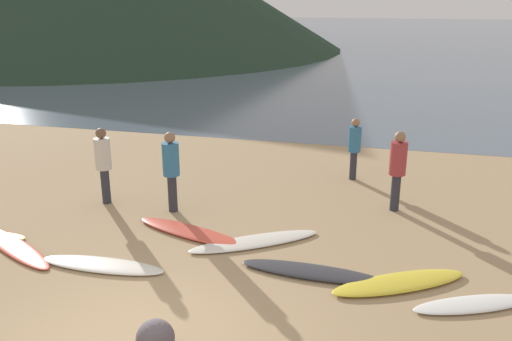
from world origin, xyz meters
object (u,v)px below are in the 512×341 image
(surfboard_3, at_px, (191,232))
(surfboard_6, at_px, (399,283))
(surfboard_7, at_px, (472,304))
(person_2, at_px, (171,165))
(person_0, at_px, (398,165))
(person_3, at_px, (354,144))
(surfboard_1, at_px, (15,247))
(surfboard_4, at_px, (255,241))
(person_1, at_px, (103,160))
(beach_rock_near, at_px, (155,338))
(surfboard_2, at_px, (102,265))
(surfboard_5, at_px, (312,272))

(surfboard_3, bearing_deg, surfboard_6, 3.42)
(surfboard_3, xyz_separation_m, surfboard_7, (5.03, -1.36, -0.01))
(surfboard_7, bearing_deg, person_2, 132.91)
(person_0, distance_m, person_3, 2.14)
(surfboard_1, bearing_deg, surfboard_4, 45.82)
(person_1, distance_m, person_2, 1.65)
(person_2, relative_size, beach_rock_near, 3.49)
(person_1, xyz_separation_m, person_3, (5.24, 3.04, -0.09))
(person_3, bearing_deg, surfboard_2, -124.63)
(surfboard_1, distance_m, surfboard_6, 6.92)
(surfboard_2, bearing_deg, surfboard_3, 57.14)
(surfboard_3, distance_m, surfboard_5, 2.72)
(surfboard_1, distance_m, person_1, 2.74)
(person_3, distance_m, beach_rock_near, 8.01)
(surfboard_3, relative_size, person_2, 1.46)
(surfboard_2, distance_m, beach_rock_near, 2.75)
(surfboard_5, relative_size, beach_rock_near, 4.86)
(surfboard_6, distance_m, person_3, 5.34)
(person_1, height_order, beach_rock_near, person_1)
(person_2, relative_size, person_3, 1.12)
(person_2, height_order, person_3, person_2)
(surfboard_1, bearing_deg, person_2, 77.12)
(person_3, bearing_deg, surfboard_5, -94.13)
(surfboard_6, distance_m, person_2, 5.27)
(surfboard_6, bearing_deg, beach_rock_near, -170.40)
(surfboard_3, xyz_separation_m, person_2, (-0.81, 1.02, 1.00))
(surfboard_5, xyz_separation_m, person_1, (-4.99, 2.09, 0.97))
(person_2, bearing_deg, surfboard_4, -172.97)
(surfboard_4, xyz_separation_m, surfboard_6, (2.65, -0.92, 0.01))
(person_1, bearing_deg, surfboard_4, 58.12)
(surfboard_7, bearing_deg, surfboard_3, 139.99)
(surfboard_4, height_order, person_1, person_1)
(person_3, bearing_deg, person_0, -61.94)
(surfboard_3, height_order, person_3, person_3)
(person_2, xyz_separation_m, beach_rock_near, (1.71, -4.63, -0.79))
(surfboard_6, bearing_deg, person_1, 131.02)
(surfboard_4, height_order, person_2, person_2)
(surfboard_4, distance_m, surfboard_6, 2.80)
(surfboard_7, bearing_deg, person_1, 136.90)
(surfboard_7, bearing_deg, surfboard_5, 146.69)
(surfboard_3, bearing_deg, surfboard_7, 2.41)
(surfboard_2, relative_size, surfboard_6, 0.96)
(surfboard_6, relative_size, beach_rock_near, 4.67)
(person_0, bearing_deg, surfboard_1, -167.80)
(surfboard_3, xyz_separation_m, beach_rock_near, (0.90, -3.61, 0.21))
(surfboard_7, xyz_separation_m, person_0, (-1.19, 3.63, 1.01))
(surfboard_4, height_order, surfboard_5, surfboard_5)
(surfboard_7, bearing_deg, person_0, 83.26)
(surfboard_2, xyz_separation_m, person_2, (0.20, 2.66, 1.00))
(surfboard_6, xyz_separation_m, person_2, (-4.77, 2.02, 0.99))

